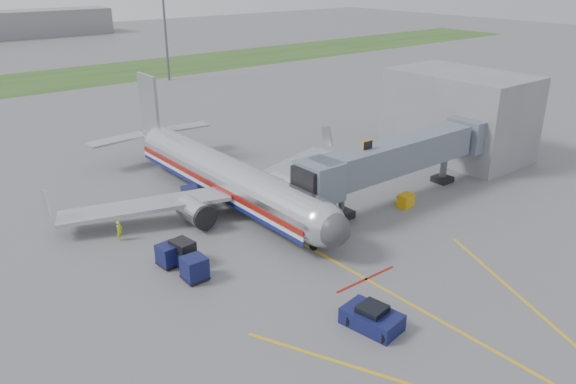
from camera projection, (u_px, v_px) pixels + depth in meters
ground at (330, 259)px, 44.61m from camera, size 400.00×400.00×0.00m
grass_strip at (18, 84)px, 109.70m from camera, size 300.00×25.00×0.01m
apron_markings at (401, 299)px, 39.26m from camera, size 21.52×50.00×0.01m
airliner at (224, 175)px, 54.64m from camera, size 32.10×35.67×10.25m
jet_bridge at (394, 157)px, 53.98m from camera, size 25.30×4.00×6.90m
terminal at (459, 114)px, 67.31m from camera, size 10.00×16.00×10.00m
light_mast_right at (165, 25)px, 109.25m from camera, size 2.00×0.44×20.40m
pushback_tug at (372, 318)px, 36.03m from camera, size 2.84×4.03×1.55m
baggage_tug at (183, 254)px, 43.52m from camera, size 1.86×3.02×1.99m
baggage_cart_a at (195, 269)px, 41.31m from camera, size 1.73×1.73×1.83m
baggage_cart_b at (169, 255)px, 43.34m from camera, size 1.76×1.76×1.74m
baggage_cart_c at (190, 195)px, 54.81m from camera, size 1.86×1.86×1.63m
belt_loader at (199, 211)px, 52.12m from camera, size 2.35×3.94×1.87m
ground_power_cart at (406, 201)px, 53.96m from camera, size 1.73×1.27×1.28m
ramp_worker at (119, 231)px, 47.30m from camera, size 0.76×0.68×1.74m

